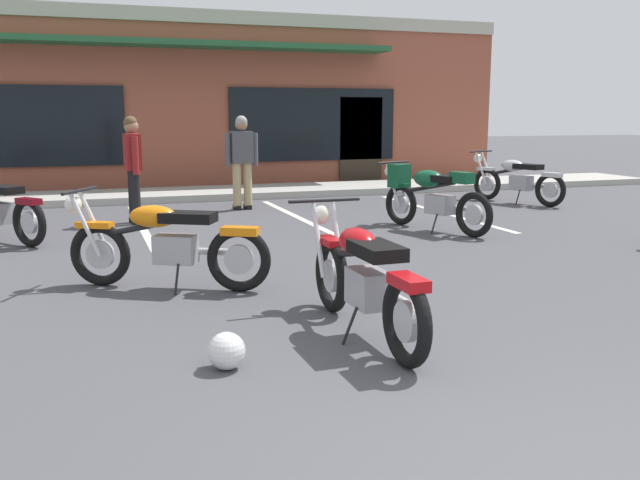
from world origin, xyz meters
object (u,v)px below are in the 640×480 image
Objects in this scene: motorcycle_green_cafe_racer at (430,195)px; person_in_shorts_foreground at (133,163)px; motorcycle_foreground_classic at (364,277)px; person_in_black_shirt at (242,157)px; helmet_on_pavement at (226,351)px; motorcycle_black_cruiser at (517,179)px; motorcycle_red_sportbike at (166,243)px.

person_in_shorts_foreground is at bearing 153.63° from motorcycle_green_cafe_racer.
person_in_black_shirt is (0.69, 7.39, 0.49)m from motorcycle_foreground_classic.
motorcycle_black_cruiser is at bearing 44.66° from helmet_on_pavement.
person_in_black_shirt is (-2.15, 3.07, 0.42)m from motorcycle_green_cafe_racer.
person_in_black_shirt reaches higher than motorcycle_black_cruiser.
helmet_on_pavement is at bearing -130.34° from motorcycle_green_cafe_racer.
motorcycle_foreground_classic is 1.26× the size of person_in_black_shirt.
motorcycle_green_cafe_racer is at bearing 56.64° from motorcycle_foreground_classic.
motorcycle_red_sportbike is (-1.28, 1.99, 0.00)m from motorcycle_foreground_classic.
person_in_black_shirt reaches higher than motorcycle_red_sportbike.
person_in_black_shirt is at bearing 125.03° from motorcycle_green_cafe_racer.
person_in_shorts_foreground is (-4.11, 2.04, 0.42)m from motorcycle_green_cafe_racer.
motorcycle_green_cafe_racer is (2.85, 4.32, 0.07)m from motorcycle_foreground_classic.
motorcycle_foreground_classic and motorcycle_green_cafe_racer have the same top height.
motorcycle_foreground_classic is 1.04× the size of motorcycle_green_cafe_racer.
motorcycle_red_sportbike reaches higher than helmet_on_pavement.
person_in_shorts_foreground is at bearing 89.77° from motorcycle_red_sportbike.
person_in_shorts_foreground is (0.02, 4.37, 0.49)m from motorcycle_red_sportbike.
helmet_on_pavement is (-7.06, -6.98, -0.33)m from motorcycle_black_cruiser.
motorcycle_red_sportbike and motorcycle_green_cafe_racer have the same top height.
motorcycle_red_sportbike is 1.14× the size of person_in_black_shirt.
motorcycle_black_cruiser is (5.90, 6.58, 0.00)m from motorcycle_foreground_classic.
motorcycle_red_sportbike is 2.41m from helmet_on_pavement.
helmet_on_pavement is at bearing -161.09° from motorcycle_foreground_classic.
person_in_shorts_foreground is 6.44× the size of helmet_on_pavement.
motorcycle_green_cafe_racer is at bearing -143.50° from motorcycle_black_cruiser.
person_in_shorts_foreground is 6.81m from helmet_on_pavement.
person_in_shorts_foreground is (-1.26, 6.36, 0.49)m from motorcycle_foreground_classic.
helmet_on_pavement is (0.10, -6.76, -0.82)m from person_in_shorts_foreground.
person_in_shorts_foreground is at bearing -178.23° from motorcycle_black_cruiser.
motorcycle_black_cruiser is 3.80m from motorcycle_green_cafe_racer.
person_in_shorts_foreground is at bearing 90.86° from helmet_on_pavement.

